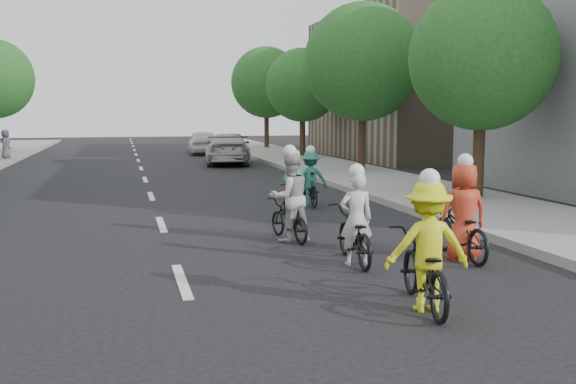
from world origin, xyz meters
name	(u,v)px	position (x,y,z in m)	size (l,w,h in m)	color
ground	(182,281)	(0.00, 0.00, 0.00)	(120.00, 120.00, 0.00)	black
sidewalk_right	(400,186)	(8.00, 10.00, 0.07)	(4.00, 80.00, 0.15)	gray
curb_right	(344,188)	(6.05, 10.00, 0.09)	(0.18, 80.00, 0.18)	#999993
bldg_se	(429,86)	(16.00, 24.00, 4.00)	(10.00, 14.00, 8.00)	gray
tree_r_0	(482,58)	(8.80, 6.60, 3.96)	(4.00, 4.00, 5.97)	black
tree_r_1	(363,62)	(8.80, 15.60, 4.52)	(4.80, 4.80, 6.93)	black
tree_r_2	(303,85)	(8.80, 24.60, 3.96)	(4.00, 4.00, 5.97)	black
tree_r_3	(266,83)	(8.80, 33.60, 4.52)	(4.80, 4.80, 6.93)	black
cyclist_0	(461,223)	(4.71, 0.28, 0.62)	(0.82, 1.86, 1.80)	black
cyclist_1	(289,206)	(2.30, 2.53, 0.68)	(0.95, 1.60, 1.86)	black
cyclist_2	(354,231)	(2.85, 0.43, 0.55)	(0.75, 1.83, 1.66)	black
cyclist_3	(293,197)	(2.93, 4.59, 0.57)	(0.56, 1.49, 1.66)	black
cyclist_4	(425,258)	(2.85, -2.12, 0.65)	(1.15, 1.96, 1.79)	black
cyclist_5	(310,183)	(3.99, 6.86, 0.62)	(0.96, 1.56, 1.62)	black
follow_car_lead	(228,149)	(4.18, 21.46, 0.75)	(2.09, 5.14, 1.49)	#A6A6AA
follow_car_trail	(203,142)	(3.93, 29.48, 0.73)	(1.72, 4.27, 1.45)	white
spectator_2	(6,144)	(-6.55, 26.01, 0.89)	(0.72, 0.47, 1.48)	#504F5C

